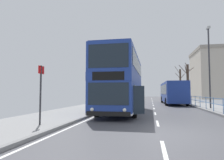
{
  "coord_description": "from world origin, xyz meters",
  "views": [
    {
      "loc": [
        -0.36,
        -7.98,
        1.59
      ],
      "look_at": [
        -3.24,
        6.97,
        2.55
      ],
      "focal_mm": 31.71,
      "sensor_mm": 36.0,
      "label": 1
    }
  ],
  "objects_px": {
    "bare_tree_far_01": "(188,82)",
    "bare_tree_far_02": "(180,84)",
    "double_decker_bus_main": "(122,83)",
    "background_bus_far_lane": "(173,92)",
    "background_building_00": "(212,74)",
    "bus_stop_sign_near": "(41,88)",
    "street_lamp_far_side": "(209,61)"
  },
  "relations": [
    {
      "from": "bare_tree_far_01",
      "to": "bare_tree_far_02",
      "type": "relative_size",
      "value": 0.93
    },
    {
      "from": "bus_stop_sign_near",
      "to": "bare_tree_far_01",
      "type": "distance_m",
      "value": 27.64
    },
    {
      "from": "double_decker_bus_main",
      "to": "background_building_00",
      "type": "height_order",
      "value": "background_building_00"
    },
    {
      "from": "street_lamp_far_side",
      "to": "bare_tree_far_02",
      "type": "relative_size",
      "value": 1.16
    },
    {
      "from": "bus_stop_sign_near",
      "to": "background_building_00",
      "type": "xyz_separation_m",
      "value": [
        20.42,
        45.94,
        4.46
      ]
    },
    {
      "from": "double_decker_bus_main",
      "to": "street_lamp_far_side",
      "type": "relative_size",
      "value": 1.38
    },
    {
      "from": "bare_tree_far_01",
      "to": "background_building_00",
      "type": "distance_m",
      "value": 22.87
    },
    {
      "from": "bus_stop_sign_near",
      "to": "bare_tree_far_02",
      "type": "distance_m",
      "value": 34.66
    },
    {
      "from": "background_building_00",
      "to": "bare_tree_far_02",
      "type": "bearing_deg",
      "value": -126.36
    },
    {
      "from": "double_decker_bus_main",
      "to": "bare_tree_far_01",
      "type": "distance_m",
      "value": 19.77
    },
    {
      "from": "bus_stop_sign_near",
      "to": "bare_tree_far_01",
      "type": "bearing_deg",
      "value": 66.77
    },
    {
      "from": "bare_tree_far_01",
      "to": "bare_tree_far_02",
      "type": "height_order",
      "value": "bare_tree_far_02"
    },
    {
      "from": "street_lamp_far_side",
      "to": "bare_tree_far_02",
      "type": "xyz_separation_m",
      "value": [
        0.46,
        21.36,
        -1.27
      ]
    },
    {
      "from": "double_decker_bus_main",
      "to": "bare_tree_far_02",
      "type": "relative_size",
      "value": 1.61
    },
    {
      "from": "background_bus_far_lane",
      "to": "bus_stop_sign_near",
      "type": "height_order",
      "value": "background_bus_far_lane"
    },
    {
      "from": "double_decker_bus_main",
      "to": "bus_stop_sign_near",
      "type": "relative_size",
      "value": 3.95
    },
    {
      "from": "bare_tree_far_01",
      "to": "background_bus_far_lane",
      "type": "bearing_deg",
      "value": -119.58
    },
    {
      "from": "bus_stop_sign_near",
      "to": "bare_tree_far_02",
      "type": "relative_size",
      "value": 0.41
    },
    {
      "from": "background_bus_far_lane",
      "to": "bus_stop_sign_near",
      "type": "distance_m",
      "value": 21.68
    },
    {
      "from": "double_decker_bus_main",
      "to": "background_building_00",
      "type": "relative_size",
      "value": 0.78
    },
    {
      "from": "street_lamp_far_side",
      "to": "background_bus_far_lane",
      "type": "bearing_deg",
      "value": 105.67
    },
    {
      "from": "bare_tree_far_01",
      "to": "double_decker_bus_main",
      "type": "bearing_deg",
      "value": -114.51
    },
    {
      "from": "street_lamp_far_side",
      "to": "bare_tree_far_01",
      "type": "bearing_deg",
      "value": 87.85
    },
    {
      "from": "background_bus_far_lane",
      "to": "bare_tree_far_02",
      "type": "relative_size",
      "value": 1.63
    },
    {
      "from": "street_lamp_far_side",
      "to": "background_building_00",
      "type": "distance_m",
      "value": 35.88
    },
    {
      "from": "double_decker_bus_main",
      "to": "background_bus_far_lane",
      "type": "distance_m",
      "value": 13.84
    },
    {
      "from": "background_bus_far_lane",
      "to": "street_lamp_far_side",
      "type": "height_order",
      "value": "street_lamp_far_side"
    },
    {
      "from": "double_decker_bus_main",
      "to": "bare_tree_far_01",
      "type": "height_order",
      "value": "bare_tree_far_01"
    },
    {
      "from": "bare_tree_far_01",
      "to": "bare_tree_far_02",
      "type": "distance_m",
      "value": 7.54
    },
    {
      "from": "double_decker_bus_main",
      "to": "street_lamp_far_side",
      "type": "xyz_separation_m",
      "value": [
        7.67,
        4.14,
        2.21
      ]
    },
    {
      "from": "background_bus_far_lane",
      "to": "bare_tree_far_01",
      "type": "xyz_separation_m",
      "value": [
        2.94,
        5.18,
        1.69
      ]
    },
    {
      "from": "double_decker_bus_main",
      "to": "bare_tree_far_02",
      "type": "bearing_deg",
      "value": 72.32
    }
  ]
}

